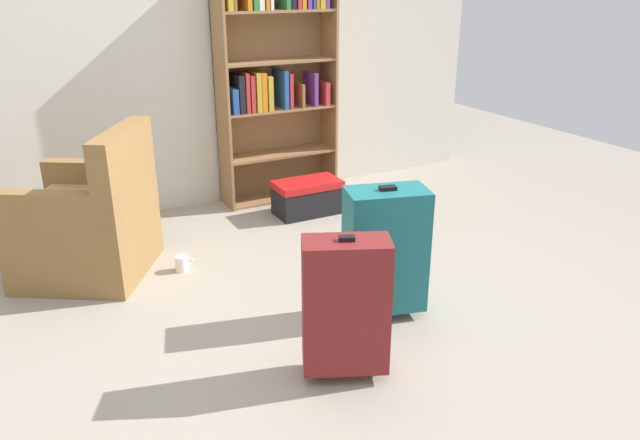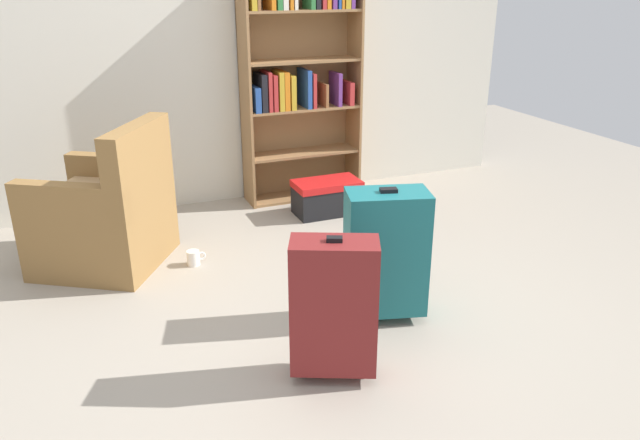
{
  "view_description": "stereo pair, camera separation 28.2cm",
  "coord_description": "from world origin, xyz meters",
  "px_view_note": "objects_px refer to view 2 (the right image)",
  "views": [
    {
      "loc": [
        -1.23,
        -2.37,
        1.71
      ],
      "look_at": [
        0.12,
        0.18,
        0.55
      ],
      "focal_mm": 34.6,
      "sensor_mm": 36.0,
      "label": 1
    },
    {
      "loc": [
        -0.98,
        -2.49,
        1.71
      ],
      "look_at": [
        0.12,
        0.18,
        0.55
      ],
      "focal_mm": 34.6,
      "sensor_mm": 36.0,
      "label": 2
    }
  ],
  "objects_px": {
    "storage_box": "(327,196)",
    "suitcase_dark_red": "(334,306)",
    "suitcase_teal": "(386,252)",
    "bookshelf": "(298,69)",
    "mug": "(194,258)",
    "armchair": "(107,216)"
  },
  "relations": [
    {
      "from": "storage_box",
      "to": "suitcase_teal",
      "type": "xyz_separation_m",
      "value": [
        -0.32,
        -1.53,
        0.24
      ]
    },
    {
      "from": "storage_box",
      "to": "suitcase_dark_red",
      "type": "xyz_separation_m",
      "value": [
        -0.77,
        -1.91,
        0.22
      ]
    },
    {
      "from": "bookshelf",
      "to": "suitcase_teal",
      "type": "distance_m",
      "value": 2.11
    },
    {
      "from": "suitcase_dark_red",
      "to": "suitcase_teal",
      "type": "bearing_deg",
      "value": 39.61
    },
    {
      "from": "suitcase_dark_red",
      "to": "suitcase_teal",
      "type": "distance_m",
      "value": 0.59
    },
    {
      "from": "bookshelf",
      "to": "armchair",
      "type": "height_order",
      "value": "bookshelf"
    },
    {
      "from": "suitcase_teal",
      "to": "suitcase_dark_red",
      "type": "bearing_deg",
      "value": -140.39
    },
    {
      "from": "mug",
      "to": "suitcase_dark_red",
      "type": "xyz_separation_m",
      "value": [
        0.35,
        -1.39,
        0.31
      ]
    },
    {
      "from": "armchair",
      "to": "storage_box",
      "type": "height_order",
      "value": "armchair"
    },
    {
      "from": "armchair",
      "to": "mug",
      "type": "xyz_separation_m",
      "value": [
        0.47,
        -0.23,
        -0.27
      ]
    },
    {
      "from": "suitcase_teal",
      "to": "mug",
      "type": "bearing_deg",
      "value": 128.63
    },
    {
      "from": "mug",
      "to": "armchair",
      "type": "bearing_deg",
      "value": 154.24
    },
    {
      "from": "mug",
      "to": "suitcase_teal",
      "type": "bearing_deg",
      "value": -51.37
    },
    {
      "from": "armchair",
      "to": "mug",
      "type": "relative_size",
      "value": 8.04
    },
    {
      "from": "bookshelf",
      "to": "storage_box",
      "type": "height_order",
      "value": "bookshelf"
    },
    {
      "from": "bookshelf",
      "to": "storage_box",
      "type": "bearing_deg",
      "value": -84.12
    },
    {
      "from": "suitcase_dark_red",
      "to": "armchair",
      "type": "bearing_deg",
      "value": 116.97
    },
    {
      "from": "bookshelf",
      "to": "suitcase_dark_red",
      "type": "relative_size",
      "value": 2.63
    },
    {
      "from": "mug",
      "to": "storage_box",
      "type": "bearing_deg",
      "value": 24.54
    },
    {
      "from": "armchair",
      "to": "mug",
      "type": "bearing_deg",
      "value": -25.76
    },
    {
      "from": "mug",
      "to": "storage_box",
      "type": "relative_size",
      "value": 0.24
    },
    {
      "from": "storage_box",
      "to": "suitcase_dark_red",
      "type": "distance_m",
      "value": 2.07
    }
  ]
}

